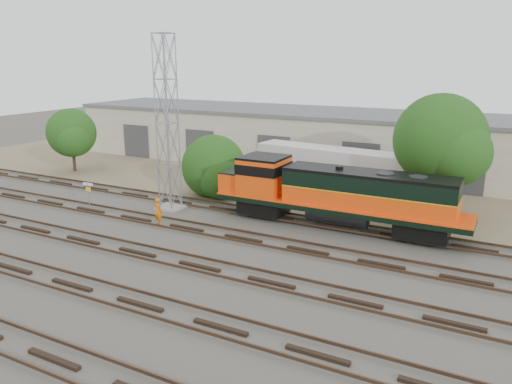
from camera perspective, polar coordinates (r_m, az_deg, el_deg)
The scene contains 12 objects.
ground at distance 27.76m, azimuth -2.98°, elevation -6.42°, with size 140.00×140.00×0.00m, color #47423A.
dirt_strip at distance 40.74m, azimuth 7.81°, elevation 0.51°, with size 80.00×16.00×0.02m, color #726047.
tracks at distance 25.39m, azimuth -6.47°, elevation -8.42°, with size 80.00×20.40×0.28m.
warehouse at distance 47.63m, azimuth 11.30°, elevation 5.72°, with size 58.40×10.40×5.30m.
locomotive at distance 30.75m, azimuth 8.88°, elevation -0.13°, with size 15.70×2.76×3.77m.
signal_tower at distance 34.14m, azimuth -10.10°, elevation 7.33°, with size 1.72×1.72×11.70m.
sign_post at distance 36.04m, azimuth -18.61°, elevation 0.15°, with size 0.80×0.09×1.96m.
worker at distance 31.93m, azimuth -11.11°, elevation -2.16°, with size 0.62×0.41×1.71m, color orange.
semi_trailer at distance 37.74m, azimuth 9.05°, elevation 2.87°, with size 12.09×3.81×3.66m.
tree_west at distance 48.42m, azimuth -20.30°, elevation 6.19°, with size 4.64×4.42×5.78m.
tree_mid at distance 37.87m, azimuth -4.69°, elevation 2.63°, with size 5.13×4.89×4.89m.
tree_east at distance 34.20m, azimuth 20.72°, elevation 5.27°, with size 6.26×5.96×8.04m.
Camera 1 is at (13.26, -22.16, 10.16)m, focal length 35.00 mm.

